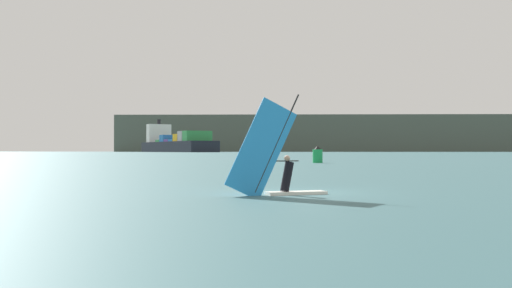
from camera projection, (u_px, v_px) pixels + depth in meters
The scene contains 5 objects.
ground_plane at pixel (299, 192), 22.39m from camera, with size 4000.00×4000.00×0.00m, color #386066.
windsurfer at pixel (279, 169), 20.98m from camera, with size 3.77×1.45×3.85m.
cargo_ship at pixel (177, 144), 646.96m from camera, with size 99.52×157.09×39.22m.
distant_headland at pixel (356, 137), 1043.82m from camera, with size 743.62×481.05×51.85m, color #4C564C.
channel_buoy at pixel (318, 155), 75.99m from camera, with size 1.30×1.30×2.26m.
Camera 1 is at (-2.37, -22.35, 1.60)m, focal length 40.89 mm.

